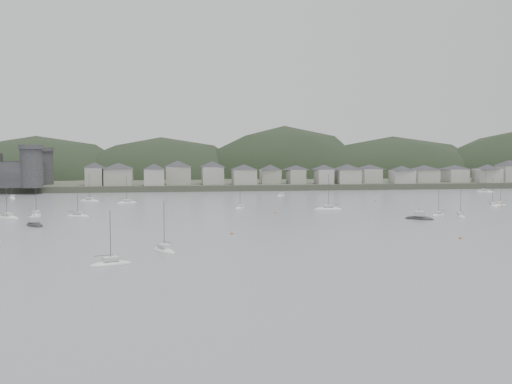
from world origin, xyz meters
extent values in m
plane|color=slate|center=(0.00, 0.00, 0.00)|extent=(900.00, 900.00, 0.00)
cube|color=#383D2D|center=(0.00, 295.00, 1.50)|extent=(900.00, 250.00, 3.00)
ellipsoid|color=black|center=(-110.87, 271.94, -10.14)|extent=(138.98, 92.48, 81.13)
ellipsoid|color=black|center=(-32.30, 272.87, -9.97)|extent=(132.08, 90.41, 79.74)
ellipsoid|color=black|center=(50.65, 272.93, -12.68)|extent=(133.88, 88.37, 101.41)
ellipsoid|color=black|center=(125.95, 267.91, -10.32)|extent=(165.81, 81.78, 82.55)
cylinder|color=#2D2D30|center=(-92.00, 166.00, 12.00)|extent=(10.00, 10.00, 18.00)
cylinder|color=#2D2D30|center=(-92.00, 194.00, 11.50)|extent=(10.00, 10.00, 17.00)
cube|color=#2D2D30|center=(-92.00, 180.00, 9.00)|extent=(3.50, 30.00, 12.00)
cube|color=#9A998D|center=(-65.00, 181.96, 7.29)|extent=(8.34, 12.91, 8.59)
pyramid|color=#27272B|center=(-65.00, 181.96, 13.09)|extent=(15.78, 15.78, 3.01)
cube|color=#9A998D|center=(-53.32, 181.32, 7.18)|extent=(13.68, 13.35, 8.36)
pyramid|color=#27272B|center=(-53.32, 181.32, 12.82)|extent=(20.07, 20.07, 2.93)
cube|color=#A7A39C|center=(-35.57, 176.02, 7.04)|extent=(9.78, 10.20, 8.08)
pyramid|color=#27272B|center=(-35.57, 176.02, 12.49)|extent=(14.83, 14.83, 2.83)
cube|color=#9A998D|center=(-23.51, 185.65, 7.55)|extent=(12.59, 13.33, 9.09)
pyramid|color=#27272B|center=(-23.51, 185.65, 13.68)|extent=(19.24, 19.24, 3.18)
cube|color=#A7A39C|center=(-5.75, 184.10, 7.43)|extent=(10.74, 12.17, 8.87)
pyramid|color=#27272B|center=(-5.75, 184.10, 13.42)|extent=(17.01, 17.01, 3.10)
cube|color=#9A998D|center=(9.92, 177.53, 6.85)|extent=(11.63, 12.09, 7.69)
pyramid|color=#27272B|center=(9.92, 177.53, 12.04)|extent=(17.61, 17.61, 2.69)
cube|color=#9A998D|center=(25.25, 186.19, 6.72)|extent=(10.37, 9.35, 7.44)
pyramid|color=#27272B|center=(25.25, 186.19, 11.74)|extent=(14.65, 14.65, 2.60)
cube|color=#9A998D|center=(38.63, 183.79, 6.61)|extent=(8.24, 12.20, 7.22)
pyramid|color=#27272B|center=(38.63, 183.79, 11.48)|extent=(15.17, 15.17, 2.53)
cube|color=#A7A39C|center=(52.50, 178.55, 6.73)|extent=(8.06, 10.91, 7.46)
pyramid|color=#27272B|center=(52.50, 178.55, 11.77)|extent=(14.08, 14.08, 2.61)
cube|color=#9A998D|center=(64.81, 177.06, 6.83)|extent=(11.73, 11.78, 7.66)
pyramid|color=#27272B|center=(64.81, 177.06, 12.00)|extent=(17.46, 17.46, 2.68)
cube|color=#A7A39C|center=(80.64, 186.91, 6.67)|extent=(10.19, 13.02, 7.33)
pyramid|color=#27272B|center=(80.64, 186.91, 11.62)|extent=(17.23, 17.23, 2.57)
cube|color=#A7A39C|center=(95.55, 178.06, 6.44)|extent=(11.70, 9.81, 6.88)
pyramid|color=#27272B|center=(95.55, 178.06, 11.08)|extent=(15.97, 15.97, 2.41)
cube|color=#A7A39C|center=(112.40, 186.91, 6.50)|extent=(12.83, 12.48, 7.00)
pyramid|color=#27272B|center=(112.40, 186.91, 11.22)|extent=(18.79, 18.79, 2.45)
cube|color=#A7A39C|center=(130.73, 187.42, 6.48)|extent=(11.07, 13.50, 6.97)
pyramid|color=#27272B|center=(130.73, 187.42, 11.19)|extent=(18.25, 18.25, 2.44)
cube|color=#A7A39C|center=(146.02, 179.72, 6.67)|extent=(13.75, 9.12, 7.34)
pyramid|color=#27272B|center=(146.02, 179.72, 11.62)|extent=(16.97, 16.97, 2.57)
cube|color=#A7A39C|center=(162.92, 185.95, 7.53)|extent=(11.37, 11.57, 9.05)
pyramid|color=#27272B|center=(162.92, 185.95, 13.63)|extent=(17.03, 17.03, 3.17)
ellipsoid|color=silver|center=(90.66, 75.59, 0.05)|extent=(7.78, 6.17, 1.53)
cube|color=beige|center=(90.66, 75.59, 1.12)|extent=(3.17, 2.86, 0.70)
cylinder|color=#3F3F42|center=(90.66, 75.59, 4.99)|extent=(0.12, 0.12, 9.57)
cylinder|color=#3F3F42|center=(91.83, 74.85, 1.67)|extent=(2.96, 1.93, 0.10)
ellipsoid|color=silver|center=(-69.95, 66.06, 0.05)|extent=(3.07, 8.51, 1.68)
cube|color=beige|center=(-69.95, 66.06, 1.19)|extent=(1.98, 3.02, 0.70)
cylinder|color=#3F3F42|center=(-69.95, 66.06, 5.45)|extent=(0.12, 0.12, 10.50)
cylinder|color=#3F3F42|center=(-70.02, 64.55, 1.74)|extent=(0.27, 3.78, 0.10)
ellipsoid|color=silver|center=(-31.17, -7.24, 0.05)|extent=(5.87, 8.02, 1.55)
cube|color=beige|center=(-31.17, -7.24, 1.13)|extent=(2.79, 3.21, 0.70)
cylinder|color=#3F3F42|center=(-31.17, -7.24, 5.06)|extent=(0.12, 0.12, 9.71)
cylinder|color=#3F3F42|center=(-30.51, -6.01, 1.68)|extent=(1.74, 3.13, 0.10)
ellipsoid|color=silver|center=(57.39, 42.35, 0.05)|extent=(3.48, 6.94, 1.33)
cube|color=beige|center=(57.39, 42.35, 1.01)|extent=(1.92, 2.58, 0.70)
cylinder|color=#3F3F42|center=(57.39, 42.35, 4.35)|extent=(0.12, 0.12, 8.30)
cylinder|color=#3F3F42|center=(57.65, 41.18, 1.56)|extent=(0.73, 2.94, 0.10)
ellipsoid|color=silver|center=(21.20, 136.87, 0.05)|extent=(5.65, 6.89, 1.37)
cube|color=beige|center=(21.20, 136.87, 1.03)|extent=(2.59, 2.83, 0.70)
cylinder|color=#3F3F42|center=(21.20, 136.87, 4.48)|extent=(0.12, 0.12, 8.55)
cylinder|color=#3F3F42|center=(20.51, 137.89, 1.58)|extent=(1.81, 2.61, 0.10)
ellipsoid|color=silver|center=(24.14, 70.20, 0.05)|extent=(9.99, 4.40, 1.93)
cube|color=beige|center=(24.14, 70.20, 1.32)|extent=(3.64, 2.57, 0.70)
cylinder|color=#3F3F42|center=(24.14, 70.20, 6.23)|extent=(0.12, 0.12, 12.07)
cylinder|color=#3F3F42|center=(25.86, 70.44, 1.87)|extent=(4.32, 0.70, 0.10)
ellipsoid|color=silver|center=(-56.95, 61.09, 0.05)|extent=(7.87, 4.94, 1.50)
cube|color=beige|center=(-56.95, 61.09, 1.10)|extent=(3.05, 2.49, 0.70)
cylinder|color=#3F3F42|center=(-56.95, 61.09, 4.90)|extent=(0.12, 0.12, 9.39)
cylinder|color=#3F3F42|center=(-58.21, 60.60, 1.65)|extent=(3.19, 1.31, 0.10)
ellipsoid|color=silver|center=(-45.09, 107.61, 0.05)|extent=(8.45, 5.64, 1.62)
cube|color=beige|center=(-45.09, 107.61, 1.16)|extent=(3.31, 2.77, 0.70)
cylinder|color=#3F3F42|center=(-45.09, 107.61, 5.26)|extent=(0.12, 0.12, 10.12)
cylinder|color=#3F3F42|center=(-46.42, 108.19, 1.71)|extent=(3.37, 1.56, 0.10)
ellipsoid|color=silver|center=(52.58, 47.02, 0.05)|extent=(6.26, 4.90, 1.23)
cube|color=beige|center=(52.58, 47.02, 0.96)|extent=(2.54, 2.28, 0.70)
cylinder|color=#3F3F42|center=(52.58, 47.02, 4.04)|extent=(0.12, 0.12, 7.68)
cylinder|color=#3F3F42|center=(53.52, 46.44, 1.51)|extent=(2.41, 1.53, 0.10)
ellipsoid|color=silver|center=(-60.30, 118.86, 0.05)|extent=(8.86, 6.28, 1.71)
cube|color=beige|center=(-60.30, 118.86, 1.20)|extent=(3.52, 3.02, 0.70)
cylinder|color=#3F3F42|center=(-60.30, 118.86, 5.54)|extent=(0.12, 0.12, 10.68)
cylinder|color=#3F3F42|center=(-61.68, 118.17, 1.75)|extent=(3.48, 1.81, 0.10)
ellipsoid|color=silver|center=(86.15, 73.30, 0.05)|extent=(4.45, 8.47, 1.62)
cube|color=beige|center=(86.15, 73.30, 1.16)|extent=(2.40, 3.17, 0.70)
cylinder|color=#3F3F42|center=(86.15, 73.30, 5.25)|extent=(0.12, 0.12, 10.10)
cylinder|color=#3F3F42|center=(85.80, 74.71, 1.71)|extent=(0.97, 3.56, 0.10)
ellipsoid|color=silver|center=(-76.96, 59.43, 0.05)|extent=(9.42, 8.07, 1.89)
cube|color=beige|center=(-76.96, 59.43, 1.30)|extent=(3.90, 3.65, 0.70)
cylinder|color=#3F3F42|center=(-76.96, 59.43, 6.12)|extent=(0.12, 0.12, 11.84)
cylinder|color=#3F3F42|center=(-78.33, 58.42, 1.85)|extent=(3.49, 2.61, 0.10)
ellipsoid|color=silver|center=(125.12, 145.71, 0.05)|extent=(8.15, 7.45, 1.68)
cube|color=beige|center=(125.12, 145.71, 1.19)|extent=(3.43, 3.30, 0.70)
cylinder|color=#3F3F42|center=(125.12, 145.71, 5.44)|extent=(0.12, 0.12, 10.48)
cylinder|color=#3F3F42|center=(123.96, 144.74, 1.74)|extent=(2.96, 2.50, 0.10)
ellipsoid|color=silver|center=(-40.35, -20.00, 0.05)|extent=(7.75, 4.82, 1.48)
cube|color=beige|center=(-40.35, -20.00, 1.09)|extent=(3.00, 2.43, 0.70)
cylinder|color=#3F3F42|center=(-40.35, -20.00, 4.82)|extent=(0.12, 0.12, 9.24)
cylinder|color=#3F3F42|center=(-41.60, -19.53, 1.64)|extent=(3.15, 1.27, 0.10)
ellipsoid|color=silver|center=(-4.87, 79.70, 0.05)|extent=(5.21, 7.09, 1.37)
cube|color=beige|center=(-4.87, 79.70, 1.04)|extent=(2.48, 2.83, 0.70)
cylinder|color=#3F3F42|center=(-4.87, 79.70, 4.49)|extent=(0.12, 0.12, 8.59)
cylinder|color=#3F3F42|center=(-5.46, 80.79, 1.59)|extent=(1.56, 2.76, 0.10)
ellipsoid|color=silver|center=(-94.36, 138.58, 0.05)|extent=(5.27, 8.10, 1.55)
cube|color=beige|center=(-94.36, 138.58, 1.12)|extent=(2.62, 3.16, 0.70)
cylinder|color=#3F3F42|center=(-94.36, 138.58, 5.04)|extent=(0.12, 0.12, 9.68)
cylinder|color=#3F3F42|center=(-94.90, 137.29, 1.67)|extent=(1.44, 3.25, 0.10)
ellipsoid|color=black|center=(42.49, 38.48, 0.05)|extent=(8.51, 7.88, 1.88)
cube|color=beige|center=(42.49, 38.48, 1.64)|extent=(3.50, 3.48, 1.40)
cylinder|color=#3F3F42|center=(42.49, 38.48, 2.54)|extent=(0.10, 0.10, 1.20)
ellipsoid|color=black|center=(-65.17, 39.96, 0.05)|extent=(7.29, 9.63, 2.02)
cube|color=beige|center=(-65.17, 39.96, 1.71)|extent=(3.57, 3.64, 1.40)
cylinder|color=#3F3F42|center=(-65.17, 39.96, 2.61)|extent=(0.10, 0.10, 1.20)
sphere|color=#BC713E|center=(4.06, 61.84, 0.15)|extent=(0.70, 0.70, 0.70)
sphere|color=#BC713E|center=(-70.75, 118.51, 0.15)|extent=(0.70, 0.70, 0.70)
sphere|color=#BC713E|center=(-15.16, 15.85, 0.15)|extent=(0.70, 0.70, 0.70)
sphere|color=#BC713E|center=(88.79, 71.52, 0.15)|extent=(0.70, 0.70, 0.70)
sphere|color=#BC713E|center=(52.79, 101.97, 0.15)|extent=(0.70, 0.70, 0.70)
sphere|color=#BC713E|center=(35.04, 0.25, 0.15)|extent=(0.70, 0.70, 0.70)
camera|label=1|loc=(-31.29, -124.03, 19.43)|focal=41.66mm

